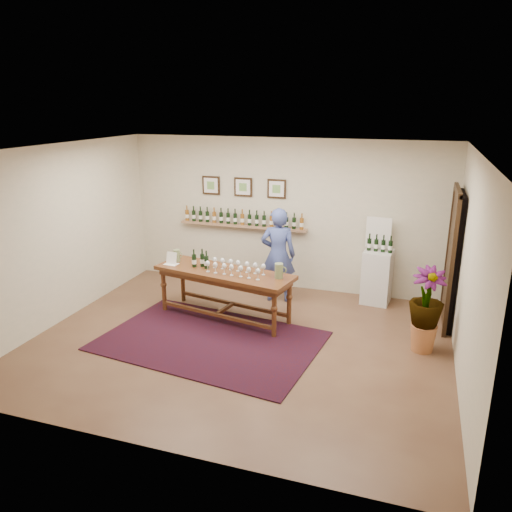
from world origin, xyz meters
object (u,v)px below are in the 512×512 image
(person, at_px, (278,255))
(display_pedestal, at_px, (377,277))
(tasting_table, at_px, (224,278))
(potted_plant, at_px, (426,310))

(person, bearing_deg, display_pedestal, -176.60)
(display_pedestal, bearing_deg, person, -165.19)
(tasting_table, distance_m, potted_plant, 3.10)
(display_pedestal, relative_size, potted_plant, 0.88)
(tasting_table, height_order, person, person)
(potted_plant, relative_size, person, 0.64)
(potted_plant, bearing_deg, display_pedestal, 116.13)
(tasting_table, xyz_separation_m, display_pedestal, (2.30, 1.45, -0.22))
(display_pedestal, height_order, potted_plant, potted_plant)
(potted_plant, height_order, person, person)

